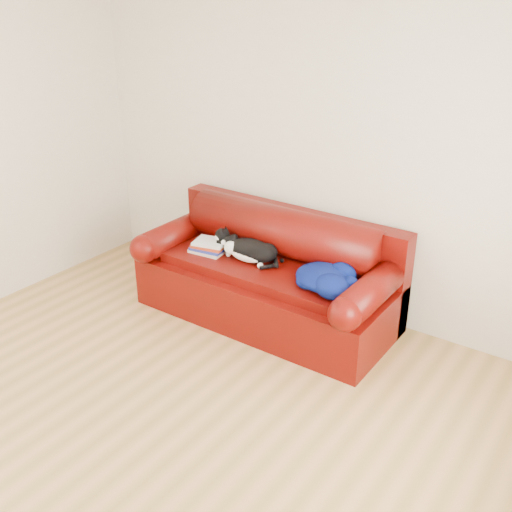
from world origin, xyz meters
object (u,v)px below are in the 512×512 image
(blanket, at_px, (327,277))
(sofa_base, at_px, (266,291))
(book_stack, at_px, (210,246))
(cat, at_px, (250,251))

(blanket, bearing_deg, sofa_base, 172.10)
(book_stack, bearing_deg, blanket, 0.76)
(book_stack, distance_m, cat, 0.38)
(sofa_base, height_order, cat, cat)
(sofa_base, distance_m, blanket, 0.69)
(cat, bearing_deg, blanket, -14.52)
(cat, bearing_deg, sofa_base, 8.17)
(cat, distance_m, blanket, 0.72)
(book_stack, distance_m, blanket, 1.10)
(book_stack, height_order, cat, cat)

